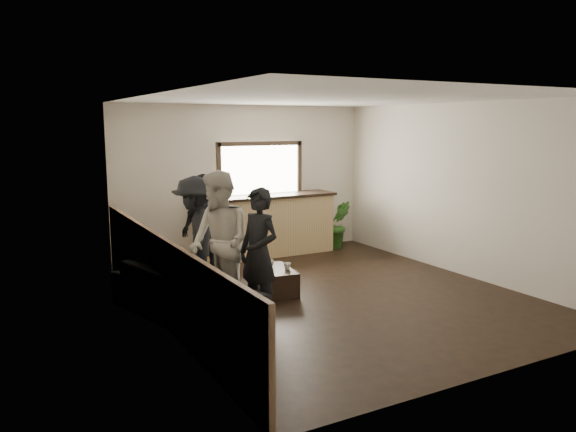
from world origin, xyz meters
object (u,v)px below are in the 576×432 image
coffee_table (276,280)px  person_a (259,253)px  potted_plant (337,224)px  cup_a (269,263)px  bar_counter (266,222)px  person_b (219,243)px  sofa (186,292)px  cup_b (287,266)px  person_d (206,228)px  person_c (196,236)px

coffee_table → person_a: bearing=-129.6°
coffee_table → potted_plant: bearing=40.2°
coffee_table → cup_a: size_ratio=6.28×
cup_a → person_a: person_a is taller
bar_counter → person_a: 3.42m
cup_a → person_b: person_b is taller
coffee_table → person_a: (-0.66, -0.80, 0.65)m
sofa → cup_a: sofa is taller
cup_b → person_b: 1.31m
potted_plant → person_d: person_d is taller
potted_plant → coffee_table: bearing=-139.8°
bar_counter → sofa: 3.59m
sofa → cup_b: 1.64m
bar_counter → person_c: 2.66m
person_c → person_b: bearing=24.0°
person_b → person_d: (0.38, 1.53, -0.08)m
cup_b → person_a: size_ratio=0.06×
person_a → cup_a: bearing=126.6°
potted_plant → person_c: 3.90m
sofa → coffee_table: (1.50, 0.38, -0.15)m
sofa → potted_plant: potted_plant is taller
coffee_table → cup_a: bearing=104.3°
cup_a → potted_plant: size_ratio=0.14×
coffee_table → cup_b: cup_b is taller
coffee_table → person_a: 1.22m
person_a → person_d: bearing=160.3°
person_b → person_c: bearing=174.7°
coffee_table → person_a: size_ratio=0.49×
sofa → person_c: size_ratio=1.33×
person_d → person_b: bearing=47.9°
cup_a → person_a: (-0.62, -0.94, 0.42)m
coffee_table → cup_b: size_ratio=7.55×
bar_counter → cup_a: (-0.99, -2.08, -0.23)m
sofa → potted_plant: (3.97, 2.47, 0.14)m
bar_counter → cup_a: 2.31m
coffee_table → person_c: person_c is taller
coffee_table → cup_b: 0.29m
cup_a → person_d: bearing=123.4°
cup_b → person_c: 1.39m
person_b → person_c: (-0.00, 0.91, -0.07)m
sofa → cup_a: size_ratio=17.73×
cup_a → bar_counter: bearing=64.6°
sofa → person_a: 1.06m
potted_plant → person_b: person_b is taller
person_b → person_d: bearing=160.6°
person_d → bar_counter: bearing=-173.2°
person_a → person_b: person_b is taller
potted_plant → person_a: person_a is taller
cup_a → cup_b: (0.15, -0.27, -0.00)m
coffee_table → cup_a: 0.27m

